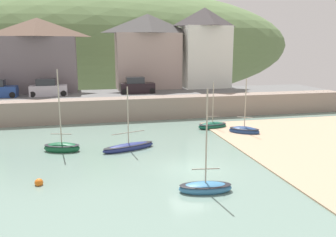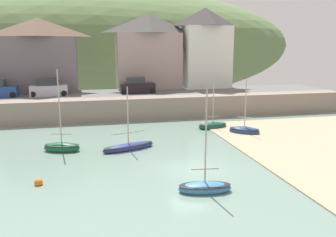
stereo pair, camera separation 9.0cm
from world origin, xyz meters
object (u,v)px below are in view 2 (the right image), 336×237
Objects in this scene: mooring_buoy at (39,182)px; sailboat_blue_trim at (62,147)px; sailboat_tall_mast at (213,126)px; parked_car_by_wall at (48,89)px; parked_car_end_of_row at (137,86)px; fishing_boat_green at (244,130)px; sailboat_nearest_shore at (205,187)px; waterfront_building_left at (40,54)px; dinghy_open_wooden at (129,147)px; waterfront_building_right at (205,47)px; waterfront_building_centre at (148,51)px.

sailboat_blue_trim is at bearing 82.20° from mooring_buoy.
sailboat_tall_mast is 19.21m from parked_car_by_wall.
fishing_boat_green is at bearing -56.66° from parked_car_end_of_row.
sailboat_blue_trim is (-8.29, 9.89, 0.05)m from sailboat_nearest_shore.
sailboat_nearest_shore reaches higher than parked_car_end_of_row.
sailboat_nearest_shore is 1.13× the size of fishing_boat_green.
parked_car_by_wall is at bearing 93.32° from mooring_buoy.
waterfront_building_left is at bearing 158.76° from parked_car_end_of_row.
dinghy_open_wooden is (8.46, -19.89, -6.68)m from waterfront_building_left.
waterfront_building_right reaches higher than parked_car_end_of_row.
sailboat_nearest_shore is at bearing -18.66° from mooring_buoy.
waterfront_building_left reaches higher than parked_car_end_of_row.
sailboat_tall_mast reaches higher than parked_car_end_of_row.
sailboat_blue_trim is 14.82m from sailboat_tall_mast.
parked_car_end_of_row is at bearing 67.36° from mooring_buoy.
mooring_buoy is at bearing -117.40° from fishing_boat_green.
dinghy_open_wooden is (5.08, -0.80, -0.07)m from sailboat_blue_trim.
waterfront_building_right is at bearing 79.45° from sailboat_nearest_shore.
parked_car_end_of_row is at bearing -155.60° from waterfront_building_right.
dinghy_open_wooden reaches higher than parked_car_by_wall.
sailboat_blue_trim reaches higher than parked_car_end_of_row.
sailboat_nearest_shore is 0.91× the size of sailboat_blue_trim.
sailboat_nearest_shore is at bearing -68.72° from parked_car_by_wall.
parked_car_end_of_row is (-9.92, -4.50, -4.57)m from waterfront_building_right.
sailboat_blue_trim is 1.23× the size of fishing_boat_green.
sailboat_blue_trim is 13.29× the size of mooring_buoy.
sailboat_nearest_shore reaches higher than parked_car_by_wall.
waterfront_building_centre reaches higher than mooring_buoy.
fishing_boat_green reaches higher than parked_car_end_of_row.
parked_car_by_wall is at bearing 120.94° from sailboat_nearest_shore.
mooring_buoy is (-8.91, -21.36, -3.06)m from parked_car_end_of_row.
waterfront_building_centre reaches higher than sailboat_blue_trim.
sailboat_nearest_shore is 24.65m from parked_car_end_of_row.
sailboat_nearest_shore is at bearing -88.92° from parked_car_end_of_row.
waterfront_building_right is at bearing 53.94° from mooring_buoy.
sailboat_tall_mast is at bearing 163.19° from fishing_boat_green.
mooring_buoy is (-18.83, -25.86, -7.63)m from waterfront_building_right.
dinghy_open_wooden is at bearing -122.82° from waterfront_building_right.
sailboat_tall_mast is at bearing -39.51° from waterfront_building_left.
waterfront_building_right is 2.06× the size of dinghy_open_wooden.
sailboat_nearest_shore is at bearing -93.72° from waterfront_building_centre.
waterfront_building_centre is at bearing 94.09° from sailboat_nearest_shore.
parked_car_end_of_row is 23.35m from mooring_buoy.
waterfront_building_centre is 22.73m from sailboat_blue_trim.
mooring_buoy is (2.45, -25.86, -6.77)m from waterfront_building_left.
waterfront_building_centre is 1.81× the size of fishing_boat_green.
parked_car_end_of_row is (-6.07, 9.87, 2.94)m from sailboat_tall_mast.
sailboat_blue_trim is 16.28m from fishing_boat_green.
waterfront_building_centre is at bearing 18.19° from parked_car_by_wall.
mooring_buoy is at bearing -154.66° from dinghy_open_wooden.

